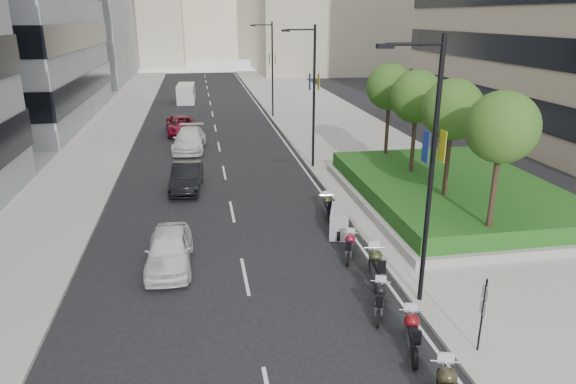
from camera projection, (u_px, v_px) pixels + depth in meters
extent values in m
plane|color=black|center=(304.00, 332.00, 16.24)|extent=(160.00, 160.00, 0.00)
cube|color=#9E9B93|center=(335.00, 127.00, 45.63)|extent=(10.00, 100.00, 0.15)
cube|color=#9E9B93|center=(88.00, 137.00, 42.19)|extent=(8.00, 100.00, 0.15)
cube|color=silver|center=(276.00, 130.00, 44.79)|extent=(0.12, 100.00, 0.01)
cube|color=silver|center=(216.00, 133.00, 43.94)|extent=(0.12, 100.00, 0.01)
cube|color=#9D9A92|center=(451.00, 198.00, 27.08)|extent=(10.00, 14.00, 0.40)
cube|color=#1E4915|center=(452.00, 188.00, 26.89)|extent=(9.40, 13.40, 0.80)
cylinder|color=#332319|center=(492.00, 198.00, 20.53)|extent=(0.22, 0.22, 4.00)
sphere|color=#2D5D1D|center=(502.00, 127.00, 19.59)|extent=(2.80, 2.80, 2.80)
cylinder|color=#332319|center=(446.00, 170.00, 24.26)|extent=(0.22, 0.22, 4.00)
sphere|color=#2D5D1D|center=(453.00, 109.00, 23.32)|extent=(2.80, 2.80, 2.80)
cylinder|color=#332319|center=(413.00, 150.00, 27.98)|extent=(0.22, 0.22, 4.00)
sphere|color=#2D5D1D|center=(417.00, 97.00, 27.04)|extent=(2.80, 2.80, 2.80)
cylinder|color=#332319|center=(387.00, 134.00, 31.71)|extent=(0.22, 0.22, 4.00)
sphere|color=#2D5D1D|center=(390.00, 87.00, 30.77)|extent=(2.80, 2.80, 2.80)
cylinder|color=black|center=(431.00, 180.00, 16.42)|extent=(0.16, 0.16, 9.00)
cylinder|color=black|center=(415.00, 44.00, 14.90)|extent=(1.80, 0.10, 0.10)
cube|color=black|center=(385.00, 46.00, 14.77)|extent=(0.50, 0.22, 0.14)
cube|color=gold|center=(442.00, 146.00, 16.10)|extent=(0.02, 0.45, 1.00)
cube|color=navy|center=(426.00, 147.00, 16.01)|extent=(0.02, 0.45, 1.00)
cylinder|color=black|center=(314.00, 99.00, 32.25)|extent=(0.16, 0.16, 9.00)
cylinder|color=black|center=(300.00, 30.00, 30.74)|extent=(1.80, 0.10, 0.10)
cube|color=black|center=(286.00, 31.00, 30.61)|extent=(0.50, 0.22, 0.14)
cube|color=gold|center=(319.00, 82.00, 31.94)|extent=(0.02, 0.45, 1.00)
cube|color=navy|center=(310.00, 82.00, 31.85)|extent=(0.02, 0.45, 1.00)
cylinder|color=black|center=(272.00, 71.00, 49.02)|extent=(0.16, 0.16, 9.00)
cylinder|color=black|center=(262.00, 25.00, 47.50)|extent=(1.80, 0.10, 0.10)
cube|color=black|center=(253.00, 25.00, 47.37)|extent=(0.50, 0.22, 0.14)
cube|color=gold|center=(275.00, 59.00, 48.70)|extent=(0.02, 0.45, 1.00)
cube|color=navy|center=(269.00, 59.00, 48.61)|extent=(0.02, 0.45, 1.00)
cylinder|color=black|center=(482.00, 318.00, 14.76)|extent=(0.06, 0.06, 2.50)
cube|color=silver|center=(485.00, 293.00, 14.50)|extent=(0.02, 0.32, 0.42)
cube|color=silver|center=(483.00, 308.00, 14.66)|extent=(0.02, 0.32, 0.42)
cylinder|color=black|center=(441.00, 381.00, 13.55)|extent=(0.31, 0.67, 0.66)
sphere|color=#2E2A19|center=(447.00, 377.00, 12.84)|extent=(0.51, 0.51, 0.51)
cylinder|color=silver|center=(446.00, 362.00, 13.03)|extent=(0.77, 0.27, 0.05)
cylinder|color=black|center=(415.00, 359.00, 14.47)|extent=(0.28, 0.62, 0.61)
cylinder|color=black|center=(408.00, 327.00, 15.95)|extent=(0.28, 0.62, 0.61)
cube|color=silver|center=(412.00, 338.00, 15.11)|extent=(0.51, 0.88, 0.41)
sphere|color=maroon|center=(412.00, 321.00, 15.29)|extent=(0.47, 0.47, 0.47)
cube|color=black|center=(414.00, 335.00, 14.73)|extent=(0.47, 0.78, 0.16)
cylinder|color=silver|center=(411.00, 310.00, 15.47)|extent=(0.71, 0.25, 0.05)
cylinder|color=black|center=(378.00, 319.00, 16.41)|extent=(0.31, 0.56, 0.56)
cylinder|color=black|center=(380.00, 296.00, 17.75)|extent=(0.31, 0.56, 0.56)
cube|color=silver|center=(379.00, 304.00, 16.99)|extent=(0.54, 0.82, 0.38)
sphere|color=black|center=(380.00, 290.00, 17.15)|extent=(0.44, 0.44, 0.44)
cube|color=black|center=(379.00, 301.00, 16.64)|extent=(0.49, 0.73, 0.15)
cylinder|color=silver|center=(381.00, 282.00, 17.31)|extent=(0.64, 0.29, 0.05)
cylinder|color=black|center=(381.00, 286.00, 18.34)|extent=(0.22, 0.67, 0.66)
cylinder|color=black|center=(372.00, 264.00, 19.96)|extent=(0.22, 0.67, 0.66)
cube|color=silver|center=(377.00, 271.00, 19.04)|extent=(0.44, 0.94, 0.45)
sphere|color=#2C2E1A|center=(376.00, 257.00, 19.24)|extent=(0.51, 0.51, 0.51)
cube|color=black|center=(379.00, 266.00, 18.63)|extent=(0.40, 0.84, 0.17)
cylinder|color=silver|center=(374.00, 248.00, 19.44)|extent=(0.79, 0.16, 0.05)
cylinder|color=black|center=(348.00, 260.00, 20.41)|extent=(0.30, 0.55, 0.55)
cylinder|color=black|center=(351.00, 245.00, 21.72)|extent=(0.30, 0.55, 0.55)
cube|color=silver|center=(349.00, 250.00, 20.97)|extent=(0.52, 0.79, 0.37)
sphere|color=maroon|center=(350.00, 239.00, 21.14)|extent=(0.42, 0.42, 0.42)
cube|color=black|center=(349.00, 246.00, 20.64)|extent=(0.47, 0.71, 0.14)
cylinder|color=silver|center=(351.00, 233.00, 21.29)|extent=(0.62, 0.28, 0.04)
cylinder|color=black|center=(339.00, 234.00, 22.75)|extent=(0.29, 0.60, 0.59)
cylinder|color=black|center=(340.00, 222.00, 24.17)|extent=(0.29, 0.60, 0.59)
cube|color=gray|center=(340.00, 221.00, 23.36)|extent=(1.38, 2.15, 1.19)
cylinder|color=black|center=(330.00, 218.00, 24.66)|extent=(0.17, 0.58, 0.58)
cylinder|color=black|center=(326.00, 207.00, 26.06)|extent=(0.17, 0.58, 0.58)
cube|color=silver|center=(328.00, 209.00, 25.26)|extent=(0.36, 0.81, 0.39)
sphere|color=#312C1B|center=(327.00, 201.00, 25.44)|extent=(0.45, 0.45, 0.45)
cube|color=black|center=(329.00, 206.00, 24.90)|extent=(0.33, 0.72, 0.15)
cylinder|color=silver|center=(327.00, 195.00, 25.61)|extent=(0.69, 0.12, 0.05)
imported|color=white|center=(169.00, 250.00, 20.24)|extent=(1.85, 4.39, 1.48)
imported|color=black|center=(187.00, 177.00, 29.30)|extent=(1.97, 4.66, 1.50)
imported|color=silver|center=(189.00, 140.00, 38.05)|extent=(2.61, 5.58, 1.58)
imported|color=maroon|center=(181.00, 125.00, 43.26)|extent=(2.84, 5.44, 1.46)
cube|color=silver|center=(186.00, 93.00, 59.10)|extent=(2.11, 4.99, 2.06)
cube|color=silver|center=(186.00, 100.00, 57.53)|extent=(1.92, 1.27, 1.08)
cylinder|color=black|center=(179.00, 102.00, 57.55)|extent=(0.24, 0.69, 0.69)
cylinder|color=black|center=(193.00, 102.00, 57.81)|extent=(0.24, 0.69, 0.69)
cylinder|color=black|center=(180.00, 98.00, 60.65)|extent=(0.24, 0.69, 0.69)
cylinder|color=black|center=(193.00, 97.00, 60.91)|extent=(0.24, 0.69, 0.69)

